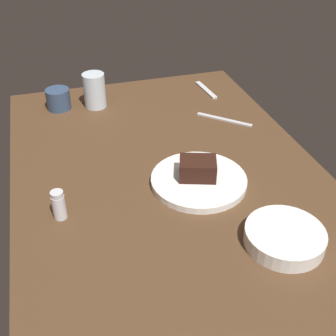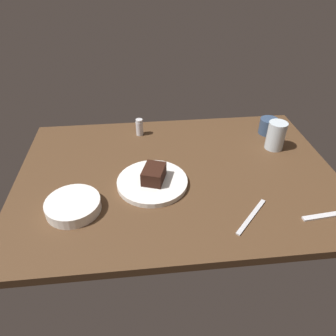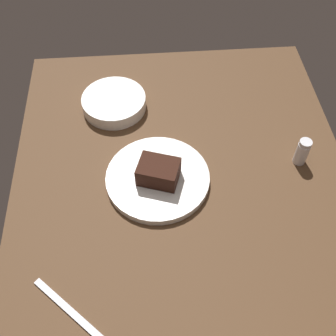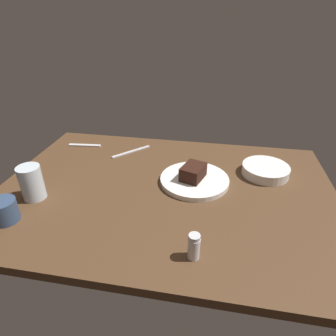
% 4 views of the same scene
% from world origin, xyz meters
% --- Properties ---
extents(dining_table, '(1.20, 0.84, 0.03)m').
position_xyz_m(dining_table, '(0.00, 0.00, 0.01)').
color(dining_table, '#4C331E').
rests_on(dining_table, ground).
extents(dessert_plate, '(0.25, 0.25, 0.02)m').
position_xyz_m(dessert_plate, '(-0.10, -0.06, 0.04)').
color(dessert_plate, white).
rests_on(dessert_plate, dining_table).
extents(chocolate_cake_slice, '(0.10, 0.11, 0.05)m').
position_xyz_m(chocolate_cake_slice, '(-0.09, -0.06, 0.07)').
color(chocolate_cake_slice, black).
rests_on(chocolate_cake_slice, dessert_plate).
extents(salt_shaker, '(0.03, 0.03, 0.08)m').
position_xyz_m(salt_shaker, '(-0.13, 0.30, 0.07)').
color(salt_shaker, silver).
rests_on(salt_shaker, dining_table).
extents(water_glass, '(0.08, 0.08, 0.12)m').
position_xyz_m(water_glass, '(0.43, 0.13, 0.09)').
color(water_glass, silver).
rests_on(water_glass, dining_table).
extents(side_bowl, '(0.18, 0.18, 0.04)m').
position_xyz_m(side_bowl, '(-0.36, -0.17, 0.05)').
color(side_bowl, white).
rests_on(side_bowl, dining_table).
extents(coffee_cup, '(0.08, 0.08, 0.07)m').
position_xyz_m(coffee_cup, '(0.45, 0.25, 0.07)').
color(coffee_cup, '#334766').
rests_on(coffee_cup, dining_table).
extents(dessert_spoon, '(0.15, 0.03, 0.01)m').
position_xyz_m(dessert_spoon, '(0.44, -0.28, 0.03)').
color(dessert_spoon, silver).
rests_on(dessert_spoon, dining_table).
extents(butter_knife, '(0.14, 0.15, 0.01)m').
position_xyz_m(butter_knife, '(0.20, -0.26, 0.03)').
color(butter_knife, silver).
rests_on(butter_knife, dining_table).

